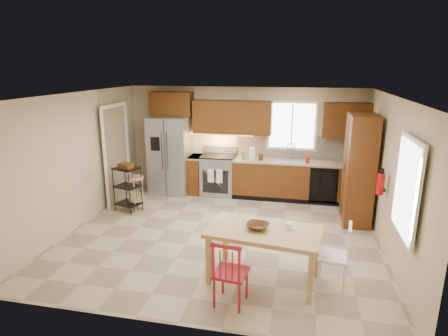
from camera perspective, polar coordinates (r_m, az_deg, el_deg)
floor at (r=6.88m, az=-0.36°, el=-10.16°), size 5.50×5.50×0.00m
ceiling at (r=6.23m, az=-0.40°, el=11.07°), size 5.50×5.00×0.02m
wall_back at (r=8.84m, az=3.05°, el=4.14°), size 5.50×0.02×2.50m
wall_front at (r=4.18m, az=-7.73°, el=-9.05°), size 5.50×0.02×2.50m
wall_left at (r=7.51m, az=-21.37°, el=1.07°), size 0.02×5.00×2.50m
wall_right at (r=6.47m, az=24.17°, el=-1.40°), size 0.02×5.00×2.50m
refrigerator at (r=8.97m, az=-8.15°, el=1.95°), size 0.92×0.75×1.82m
range_stove at (r=8.83m, az=-0.87°, el=-1.14°), size 0.76×0.63×0.92m
base_cabinet_narrow at (r=8.98m, az=-4.27°, el=-0.97°), size 0.30×0.60×0.90m
base_cabinet_run at (r=8.65m, az=11.14°, el=-1.86°), size 2.92×0.60×0.90m
dishwasher at (r=8.39m, az=14.93°, el=-2.64°), size 0.60×0.02×0.78m
backsplash at (r=8.74m, az=11.42°, el=3.23°), size 2.92×0.03×0.55m
upper_over_fridge at (r=8.96m, az=-8.01°, el=9.66°), size 1.00×0.35×0.55m
upper_left_block at (r=8.62m, az=1.27°, el=7.74°), size 1.80×0.35×0.75m
upper_right_block at (r=8.53m, az=18.14°, el=6.91°), size 1.00×0.35×0.75m
window_back at (r=8.66m, az=10.32°, el=6.36°), size 1.12×0.04×1.12m
sink at (r=8.54m, az=10.01°, el=0.84°), size 0.62×0.46×0.16m
undercab_glow at (r=8.71m, az=-0.73°, el=5.20°), size 1.60×0.30×0.01m
soap_bottle at (r=8.41m, az=12.62°, el=1.42°), size 0.09×0.09×0.19m
paper_towel at (r=8.51m, az=4.33°, el=2.23°), size 0.12×0.12×0.28m
canister_steel at (r=8.55m, az=2.99°, el=1.97°), size 0.11×0.11×0.18m
canister_wood at (r=8.48m, az=5.63°, el=1.66°), size 0.10×0.10×0.14m
pantry at (r=7.60m, az=19.85°, el=-0.17°), size 0.50×0.95×2.10m
fire_extinguisher at (r=6.63m, az=22.76°, el=-2.23°), size 0.12×0.12×0.36m
window_right at (r=5.33m, az=26.14°, el=-2.79°), size 0.04×1.02×1.32m
doorway at (r=8.60m, az=-16.15°, el=1.86°), size 0.04×0.95×2.10m
dining_table at (r=5.46m, az=6.06°, el=-13.05°), size 1.65×1.06×0.76m
chair_red at (r=4.90m, az=1.04°, el=-15.47°), size 0.48×0.48×0.91m
chair_white at (r=5.47m, az=16.33°, el=-12.62°), size 0.48×0.48×0.91m
table_bowl at (r=5.29m, az=5.13°, el=-9.28°), size 0.35×0.35×0.08m
table_jar at (r=5.34m, az=9.96°, el=-8.87°), size 0.13×0.13×0.13m
bar_stool at (r=8.12m, az=-13.29°, el=-3.77°), size 0.42×0.42×0.73m
utility_cart at (r=8.05m, az=-14.48°, el=-3.07°), size 0.59×0.52×0.98m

